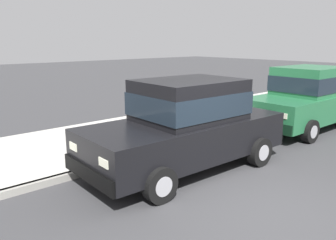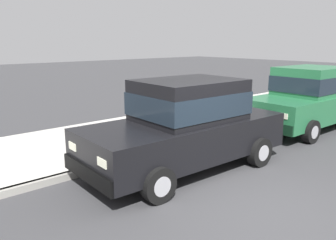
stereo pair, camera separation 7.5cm
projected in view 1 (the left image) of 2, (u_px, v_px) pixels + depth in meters
The scene contains 7 objects.
ground_plane at pixel (257, 208), 5.65m from camera, with size 80.00×80.00×0.00m, color #38383A.
curb at pixel (140, 156), 7.97m from camera, with size 0.16×64.00×0.14m, color gray.
sidewalk at pixel (100, 140), 9.28m from camera, with size 3.60×64.00×0.14m, color #B7B5AD.
car_black_sedan at pixel (187, 124), 7.21m from camera, with size 2.15×4.66×1.92m.
car_green_sedan at pixel (308, 97), 10.64m from camera, with size 2.12×4.65×1.92m.
dog_brown at pixel (149, 122), 9.79m from camera, with size 0.53×0.61×0.49m.
fire_hydrant at pixel (229, 114), 10.65m from camera, with size 0.34×0.24×0.72m.
Camera 1 is at (2.90, -4.53, 2.70)m, focal length 36.64 mm.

